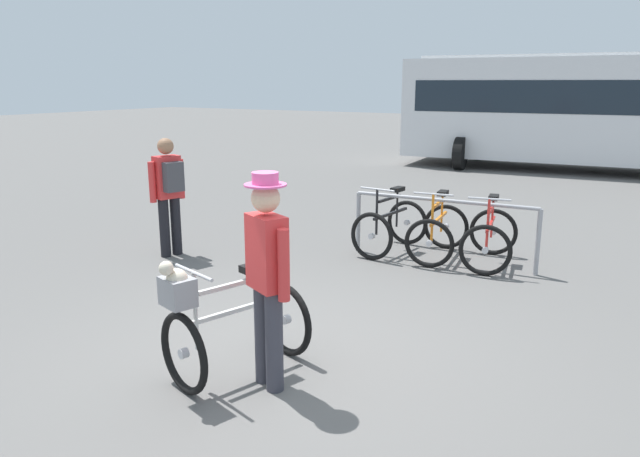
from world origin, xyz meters
TOP-DOWN VIEW (x-y plane):
  - ground_plane at (0.00, 0.00)m, footprint 80.00×80.00m
  - bike_rack_rail at (0.22, 3.48)m, footprint 2.51×0.19m
  - racked_bike_black at (-0.60, 3.61)m, footprint 0.76×1.17m
  - racked_bike_orange at (0.10, 3.65)m, footprint 0.79×1.18m
  - racked_bike_red at (0.80, 3.69)m, footprint 0.83×1.18m
  - featured_bicycle at (-0.20, -0.56)m, footprint 0.95×1.25m
  - person_with_featured_bike at (0.19, -0.49)m, footprint 0.49×0.33m
  - pedestrian_with_backpack at (-3.14, 1.87)m, footprint 0.40×0.51m
  - bus_distant at (0.81, 13.74)m, footprint 10.16×3.89m

SIDE VIEW (x-z plane):
  - ground_plane at x=0.00m, z-range 0.00..0.00m
  - racked_bike_orange at x=0.10m, z-range -0.12..0.86m
  - racked_bike_black at x=-0.60m, z-range -0.12..0.86m
  - racked_bike_red at x=0.80m, z-range -0.12..0.85m
  - featured_bicycle at x=-0.20m, z-range -0.06..1.03m
  - bike_rack_rail at x=0.22m, z-range 0.20..1.08m
  - pedestrian_with_backpack at x=-3.14m, z-range 0.12..1.76m
  - person_with_featured_bike at x=0.19m, z-range 0.09..1.81m
  - bus_distant at x=0.81m, z-range 0.20..3.28m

